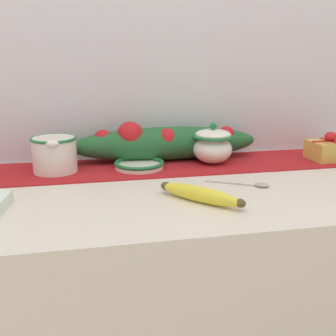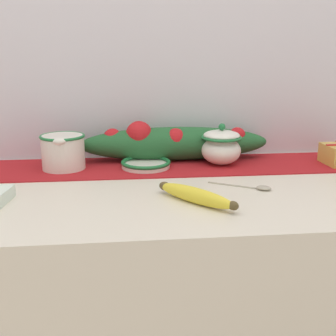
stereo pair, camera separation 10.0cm
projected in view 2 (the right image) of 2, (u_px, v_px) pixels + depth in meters
back_wall at (172, 71)px, 1.28m from camera, size 2.01×0.04×2.40m
table_runner at (177, 166)px, 1.20m from camera, size 1.11×0.23×0.00m
cream_pitcher at (63, 150)px, 1.16m from camera, size 0.12×0.14×0.10m
sugar_bowl at (221, 146)px, 1.20m from camera, size 0.11×0.11×0.12m
small_dish at (146, 164)px, 1.18m from camera, size 0.14×0.14×0.02m
banana at (196, 195)px, 0.91m from camera, size 0.16×0.18×0.03m
spoon at (259, 188)px, 1.00m from camera, size 0.14×0.09×0.01m
poinsettia_garland at (173, 142)px, 1.25m from camera, size 0.56×0.11×0.12m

